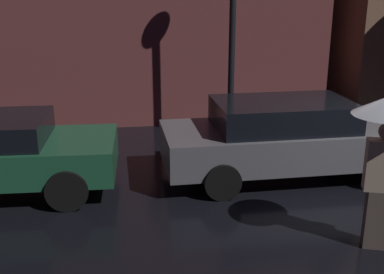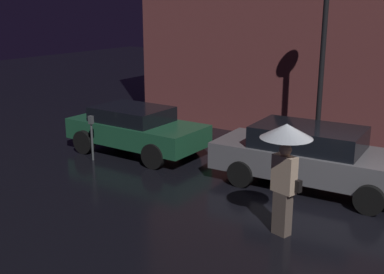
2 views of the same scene
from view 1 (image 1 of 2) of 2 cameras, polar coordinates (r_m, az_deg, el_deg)
name	(u,v)px [view 1 (image 1 of 2)]	position (r m, az deg, el deg)	size (l,w,h in m)	color
ground_plane	(366,204)	(8.37, 19.94, -7.47)	(60.00, 60.00, 0.00)	black
parked_car_grey	(289,137)	(8.94, 11.39, 0.02)	(4.70, 1.95, 1.42)	slate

